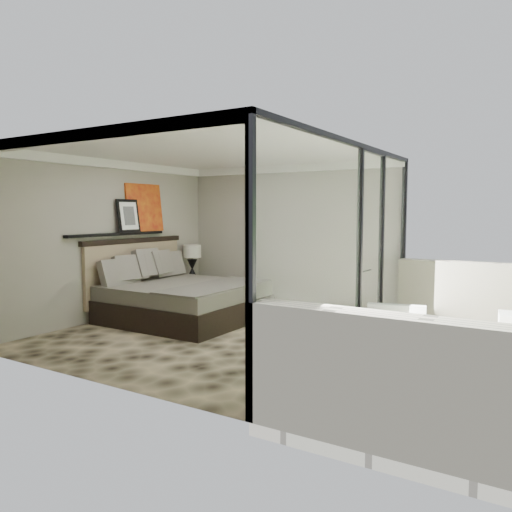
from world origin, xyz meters
The scene contains 13 objects.
floor centered at (0.00, 0.00, 0.00)m, with size 5.00×5.00×0.00m, color black.
ceiling centered at (0.00, 0.00, 2.79)m, with size 4.50×5.00×0.02m, color silver.
back_wall centered at (0.00, 2.49, 1.40)m, with size 4.50×0.02×2.80m, color gray.
left_wall centered at (-2.24, 0.00, 1.40)m, with size 0.02×5.00×2.80m, color gray.
glass_wall centered at (2.25, 0.00, 1.40)m, with size 0.08×5.00×2.80m, color white.
terrace_slab centered at (3.75, 0.00, -0.06)m, with size 3.00×5.00×0.12m, color beige.
picture_ledge centered at (-2.18, 0.10, 1.50)m, with size 0.12×2.20×0.05m, color black.
bed centered at (-1.11, 0.52, 0.39)m, with size 2.41×2.33×1.34m.
nightstand centered at (-1.98, 1.93, 0.23)m, with size 0.46×0.46×0.46m, color black.
table_lamp centered at (-1.97, 1.93, 0.96)m, with size 0.38×0.38×0.69m.
abstract_canvas centered at (-2.19, 0.80, 1.97)m, with size 0.04×0.90×0.90m, color #A23E0D.
framed_print centered at (-2.14, 0.33, 1.82)m, with size 0.03×0.50×0.60m, color black.
lounger centered at (2.83, -0.01, 0.19)m, with size 1.13×1.72×0.62m.
Camera 1 is at (4.59, -6.17, 1.91)m, focal length 35.00 mm.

